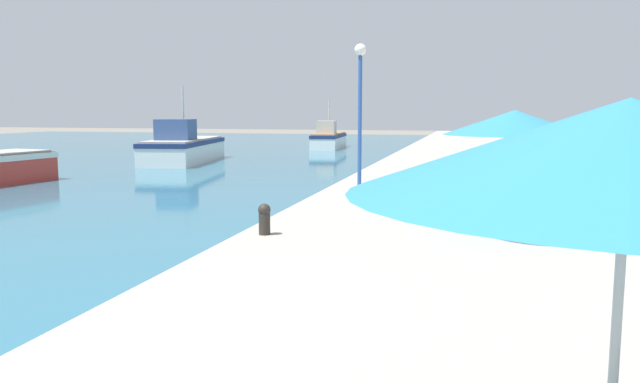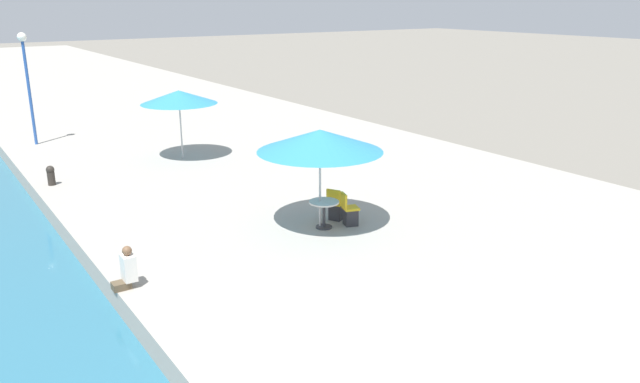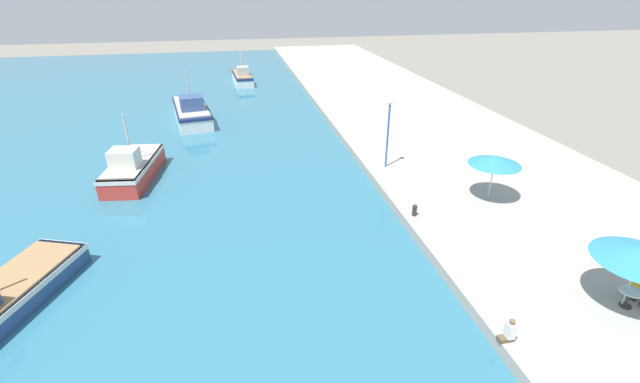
{
  "view_description": "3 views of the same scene",
  "coord_description": "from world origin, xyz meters",
  "px_view_note": "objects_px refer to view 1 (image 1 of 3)",
  "views": [
    {
      "loc": [
        4.82,
        3.26,
        3.16
      ],
      "look_at": [
        1.5,
        16.45,
        1.37
      ],
      "focal_mm": 35.0,
      "sensor_mm": 36.0,
      "label": 1
    },
    {
      "loc": [
        -3.05,
        -5.78,
        6.42
      ],
      "look_at": [
        5.67,
        7.19,
        1.57
      ],
      "focal_mm": 35.0,
      "sensor_mm": 36.0,
      "label": 2
    },
    {
      "loc": [
        -8.28,
        -3.06,
        11.76
      ],
      "look_at": [
        -4.0,
        18.0,
        1.17
      ],
      "focal_mm": 24.0,
      "sensor_mm": 36.0,
      "label": 3
    }
  ],
  "objects_px": {
    "cafe_umbrella_pink": "(628,148)",
    "mooring_bollard": "(264,218)",
    "fishing_boat_distant": "(329,139)",
    "lamppost": "(360,93)",
    "fishing_boat_far": "(183,147)",
    "cafe_umbrella_white": "(515,123)"
  },
  "relations": [
    {
      "from": "cafe_umbrella_pink",
      "to": "mooring_bollard",
      "type": "bearing_deg",
      "value": 121.9
    },
    {
      "from": "fishing_boat_distant",
      "to": "lamppost",
      "type": "bearing_deg",
      "value": -79.28
    },
    {
      "from": "fishing_boat_far",
      "to": "fishing_boat_distant",
      "type": "bearing_deg",
      "value": 62.01
    },
    {
      "from": "cafe_umbrella_pink",
      "to": "lamppost",
      "type": "height_order",
      "value": "lamppost"
    },
    {
      "from": "cafe_umbrella_white",
      "to": "mooring_bollard",
      "type": "xyz_separation_m",
      "value": [
        -4.97,
        -1.07,
        -1.98
      ]
    },
    {
      "from": "fishing_boat_far",
      "to": "cafe_umbrella_white",
      "type": "relative_size",
      "value": 3.18
    },
    {
      "from": "cafe_umbrella_pink",
      "to": "fishing_boat_far",
      "type": "bearing_deg",
      "value": 120.61
    },
    {
      "from": "cafe_umbrella_pink",
      "to": "cafe_umbrella_white",
      "type": "height_order",
      "value": "cafe_umbrella_pink"
    },
    {
      "from": "cafe_umbrella_pink",
      "to": "cafe_umbrella_white",
      "type": "xyz_separation_m",
      "value": [
        -0.13,
        9.26,
        -0.04
      ]
    },
    {
      "from": "fishing_boat_distant",
      "to": "fishing_boat_far",
      "type": "bearing_deg",
      "value": -113.06
    },
    {
      "from": "fishing_boat_distant",
      "to": "lamppost",
      "type": "relative_size",
      "value": 1.49
    },
    {
      "from": "fishing_boat_far",
      "to": "cafe_umbrella_pink",
      "type": "distance_m",
      "value": 35.21
    },
    {
      "from": "fishing_boat_distant",
      "to": "mooring_bollard",
      "type": "bearing_deg",
      "value": -82.98
    },
    {
      "from": "fishing_boat_far",
      "to": "cafe_umbrella_white",
      "type": "bearing_deg",
      "value": -59.01
    },
    {
      "from": "fishing_boat_distant",
      "to": "cafe_umbrella_white",
      "type": "bearing_deg",
      "value": -75.41
    },
    {
      "from": "fishing_boat_distant",
      "to": "cafe_umbrella_pink",
      "type": "bearing_deg",
      "value": -78.89
    },
    {
      "from": "fishing_boat_far",
      "to": "lamppost",
      "type": "distance_m",
      "value": 20.68
    },
    {
      "from": "fishing_boat_far",
      "to": "cafe_umbrella_white",
      "type": "distance_m",
      "value": 27.58
    },
    {
      "from": "fishing_boat_far",
      "to": "cafe_umbrella_white",
      "type": "height_order",
      "value": "fishing_boat_far"
    },
    {
      "from": "fishing_boat_far",
      "to": "fishing_boat_distant",
      "type": "height_order",
      "value": "fishing_boat_far"
    },
    {
      "from": "fishing_boat_far",
      "to": "mooring_bollard",
      "type": "xyz_separation_m",
      "value": [
        12.81,
        -22.07,
        -0.02
      ]
    },
    {
      "from": "lamppost",
      "to": "mooring_bollard",
      "type": "bearing_deg",
      "value": -96.44
    }
  ]
}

